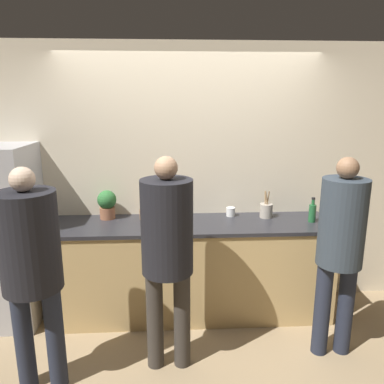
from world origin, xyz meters
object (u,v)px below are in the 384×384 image
(utensil_crock, at_px, (266,210))
(person_right, at_px, (340,241))
(person_left, at_px, (31,258))
(cup_white, at_px, (231,212))
(potted_plant, at_px, (107,203))
(bottle_green, at_px, (312,212))
(fruit_bowl, at_px, (159,213))
(person_center, at_px, (167,244))
(refrigerator, at_px, (1,236))

(utensil_crock, bearing_deg, person_right, -63.92)
(person_left, distance_m, cup_white, 1.91)
(person_right, xyz_separation_m, potted_plant, (-1.94, 0.85, 0.10))
(person_left, height_order, bottle_green, person_left)
(fruit_bowl, bearing_deg, utensil_crock, -1.92)
(bottle_green, bearing_deg, person_left, -158.64)
(person_center, height_order, utensil_crock, person_center)
(person_left, xyz_separation_m, person_center, (0.93, 0.17, 0.01))
(cup_white, relative_size, potted_plant, 0.31)
(person_left, xyz_separation_m, potted_plant, (0.34, 1.11, 0.08))
(person_right, relative_size, potted_plant, 5.87)
(refrigerator, xyz_separation_m, cup_white, (2.16, 0.19, 0.14))
(utensil_crock, bearing_deg, person_left, -150.78)
(bottle_green, relative_size, cup_white, 2.70)
(refrigerator, xyz_separation_m, bottle_green, (2.90, -0.03, 0.19))
(person_left, bearing_deg, utensil_crock, 29.22)
(person_left, bearing_deg, cup_white, 35.87)
(person_right, distance_m, fruit_bowl, 1.67)
(utensil_crock, bearing_deg, potted_plant, 178.13)
(person_center, relative_size, fruit_bowl, 4.49)
(bottle_green, relative_size, potted_plant, 0.85)
(person_center, bearing_deg, person_right, 3.60)
(bottle_green, bearing_deg, utensil_crock, 158.08)
(fruit_bowl, bearing_deg, refrigerator, -173.47)
(bottle_green, distance_m, potted_plant, 1.97)
(fruit_bowl, distance_m, cup_white, 0.71)
(cup_white, distance_m, potted_plant, 1.22)
(refrigerator, relative_size, potted_plant, 5.97)
(person_left, distance_m, person_right, 2.29)
(fruit_bowl, bearing_deg, person_left, -127.42)
(person_left, xyz_separation_m, person_right, (2.28, 0.26, -0.03))
(refrigerator, relative_size, utensil_crock, 6.30)
(fruit_bowl, xyz_separation_m, bottle_green, (1.45, -0.20, 0.05))
(refrigerator, bearing_deg, cup_white, 5.11)
(person_center, xyz_separation_m, fruit_bowl, (-0.09, 0.92, -0.04))
(person_right, height_order, fruit_bowl, person_right)
(person_center, bearing_deg, refrigerator, 153.97)
(fruit_bowl, xyz_separation_m, potted_plant, (-0.50, 0.02, 0.11))
(person_left, height_order, utensil_crock, person_left)
(person_center, bearing_deg, bottle_green, 27.89)
(refrigerator, bearing_deg, bottle_green, -0.61)
(refrigerator, height_order, person_right, refrigerator)
(potted_plant, bearing_deg, utensil_crock, -1.87)
(person_right, relative_size, cup_white, 18.70)
(fruit_bowl, xyz_separation_m, cup_white, (0.71, 0.03, -0.00))
(person_center, relative_size, person_right, 1.02)
(refrigerator, height_order, cup_white, refrigerator)
(cup_white, bearing_deg, person_right, -49.65)
(refrigerator, xyz_separation_m, person_center, (1.54, -0.75, 0.18))
(bottle_green, distance_m, cup_white, 0.78)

